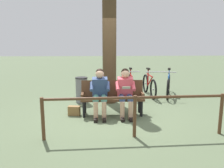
{
  "coord_description": "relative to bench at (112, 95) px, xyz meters",
  "views": [
    {
      "loc": [
        0.2,
        5.79,
        1.96
      ],
      "look_at": [
        -0.07,
        -0.35,
        0.75
      ],
      "focal_mm": 37.96,
      "sensor_mm": 36.0,
      "label": 1
    }
  ],
  "objects": [
    {
      "name": "tree_trunk",
      "position": [
        0.04,
        -1.15,
        1.41
      ],
      "size": [
        0.41,
        0.41,
        3.84
      ],
      "primitive_type": "cylinder",
      "color": "#4C3823",
      "rests_on": "ground"
    },
    {
      "name": "person_companion",
      "position": [
        0.32,
        0.16,
        0.16
      ],
      "size": [
        0.49,
        0.76,
        1.2
      ],
      "rotation": [
        0.0,
        0.0,
        0.0
      ],
      "color": "#334772",
      "rests_on": "ground"
    },
    {
      "name": "handbag",
      "position": [
        0.98,
        0.08,
        -0.39
      ],
      "size": [
        0.32,
        0.19,
        0.24
      ],
      "primitive_type": "cube",
      "rotation": [
        0.0,
        0.0,
        -0.17
      ],
      "color": "olive",
      "rests_on": "ground"
    },
    {
      "name": "railing_fence",
      "position": [
        -0.38,
        1.48,
        0.1
      ],
      "size": [
        3.64,
        0.22,
        0.85
      ],
      "rotation": [
        0.0,
        0.0,
        0.04
      ],
      "color": "#51331E",
      "rests_on": "ground"
    },
    {
      "name": "bicycle_purple",
      "position": [
        -1.98,
        -1.83,
        -0.15
      ],
      "size": [
        0.64,
        1.62,
        0.94
      ],
      "rotation": [
        0.0,
        0.0,
        1.26
      ],
      "color": "black",
      "rests_on": "ground"
    },
    {
      "name": "litter_bin",
      "position": [
        0.89,
        -1.15,
        -0.11
      ],
      "size": [
        0.37,
        0.37,
        0.78
      ],
      "color": "slate",
      "rests_on": "ground"
    },
    {
      "name": "bicycle_black",
      "position": [
        -0.72,
        -1.99,
        -0.15
      ],
      "size": [
        0.48,
        1.68,
        0.94
      ],
      "rotation": [
        0.0,
        0.0,
        1.55
      ],
      "color": "black",
      "rests_on": "ground"
    },
    {
      "name": "bench",
      "position": [
        0.0,
        0.0,
        0.0
      ],
      "size": [
        1.6,
        0.48,
        0.87
      ],
      "rotation": [
        0.0,
        0.0,
        0.0
      ],
      "color": "#51331E",
      "rests_on": "ground"
    },
    {
      "name": "ground_plane",
      "position": [
        0.07,
        0.13,
        -0.51
      ],
      "size": [
        40.0,
        40.0,
        0.0
      ],
      "primitive_type": "plane",
      "color": "#566647"
    },
    {
      "name": "bicycle_green",
      "position": [
        -1.34,
        -1.9,
        -0.15
      ],
      "size": [
        0.48,
        1.68,
        0.94
      ],
      "rotation": [
        0.0,
        0.0,
        1.63
      ],
      "color": "black",
      "rests_on": "ground"
    },
    {
      "name": "person_reading",
      "position": [
        -0.32,
        0.16,
        0.16
      ],
      "size": [
        0.49,
        0.76,
        1.2
      ],
      "rotation": [
        0.0,
        0.0,
        0.0
      ],
      "color": "#D84C59",
      "rests_on": "ground"
    }
  ]
}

